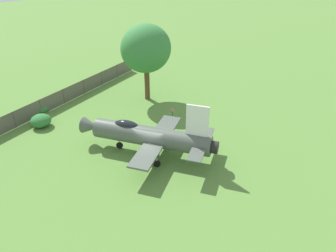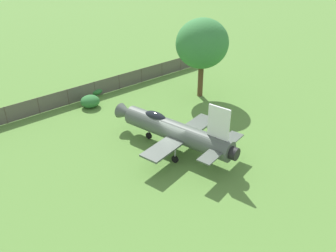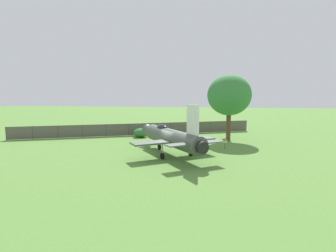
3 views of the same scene
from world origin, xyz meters
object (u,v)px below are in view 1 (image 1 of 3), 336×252
at_px(shade_tree, 146,49).
at_px(info_plaque, 172,111).
at_px(shrub_near_fence, 41,121).
at_px(display_jet, 147,135).
at_px(shrub_by_tree, 40,109).

bearing_deg(shade_tree, info_plaque, -6.72).
distance_m(shade_tree, info_plaque, 7.70).
distance_m(shrub_near_fence, info_plaque, 13.10).
bearing_deg(info_plaque, shrub_near_fence, -119.00).
bearing_deg(shrub_near_fence, display_jet, 29.93).
distance_m(display_jet, shrub_near_fence, 11.88).
height_order(shade_tree, info_plaque, shade_tree).
bearing_deg(info_plaque, display_jet, -54.97).
distance_m(display_jet, shade_tree, 12.20).
bearing_deg(display_jet, shade_tree, -68.66).
bearing_deg(shrub_near_fence, info_plaque, 61.00).
xyz_separation_m(shade_tree, info_plaque, (5.76, -0.68, -5.07)).
bearing_deg(shrub_by_tree, info_plaque, 48.28).
bearing_deg(shrub_by_tree, shade_tree, 71.78).
distance_m(shade_tree, shrub_by_tree, 13.11).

